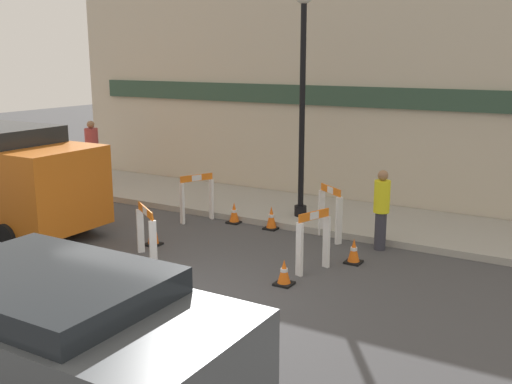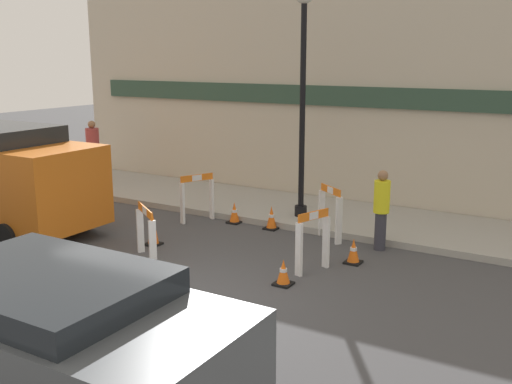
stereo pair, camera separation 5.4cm
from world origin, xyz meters
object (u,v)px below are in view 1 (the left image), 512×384
streetlamp_post (303,71)px  parked_car_1 (50,342)px  person_pedestrian (92,150)px  person_worker (381,207)px

streetlamp_post → parked_car_1: size_ratio=1.21×
person_pedestrian → parked_car_1: person_pedestrian is taller
streetlamp_post → person_pedestrian: bearing=178.4°
person_pedestrian → parked_car_1: (8.20, -8.64, -0.15)m
person_worker → parked_car_1: 7.48m
streetlamp_post → parked_car_1: bearing=-80.8°
person_worker → person_pedestrian: size_ratio=0.88×
person_pedestrian → parked_car_1: 11.91m
streetlamp_post → parked_car_1: streetlamp_post is taller
person_pedestrian → parked_car_1: size_ratio=0.43×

